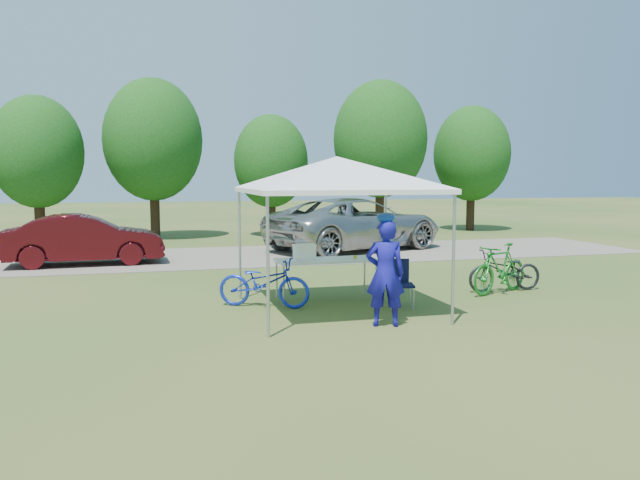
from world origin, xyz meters
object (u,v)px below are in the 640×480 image
object	(u,v)px
folding_table	(326,261)
cyclist	(385,273)
cooler	(304,252)
folding_chair	(399,279)
minivan	(356,224)
bike_blue	(264,283)
bike_dark	(505,271)
sedan	(85,239)
bike_green	(500,269)

from	to	relation	value
folding_table	cyclist	world-z (taller)	cyclist
folding_table	cooler	world-z (taller)	cooler
folding_chair	minivan	size ratio (longest dim) A/B	0.14
cyclist	minivan	xyz separation A→B (m)	(2.81, 9.90, 0.01)
bike_blue	bike_dark	distance (m)	5.12
folding_chair	minivan	xyz separation A→B (m)	(2.02, 8.57, 0.34)
bike_blue	sedan	size ratio (longest dim) A/B	0.42
cooler	bike_green	xyz separation A→B (m)	(4.03, -0.30, -0.43)
bike_green	cyclist	bearing A→B (deg)	-81.77
cooler	cyclist	distance (m)	2.44
folding_chair	bike_dark	world-z (taller)	folding_chair
bike_dark	sedan	size ratio (longest dim) A/B	0.40
sedan	bike_blue	bearing A→B (deg)	-154.12
sedan	minivan	bearing A→B (deg)	-83.94
bike_blue	cooler	bearing A→B (deg)	-37.78
bike_dark	minivan	world-z (taller)	minivan
bike_dark	cooler	bearing A→B (deg)	-91.99
folding_table	bike_green	size ratio (longest dim) A/B	1.13
folding_chair	bike_green	xyz separation A→B (m)	(2.49, 0.69, -0.00)
bike_dark	folding_chair	bearing A→B (deg)	-72.72
cyclist	minivan	bearing A→B (deg)	-89.50
bike_dark	minivan	xyz separation A→B (m)	(-0.70, 7.72, 0.42)
cooler	cyclist	size ratio (longest dim) A/B	0.24
folding_chair	sedan	bearing A→B (deg)	144.49
folding_chair	bike_green	size ratio (longest dim) A/B	0.51
minivan	sedan	distance (m)	8.24
folding_chair	cyclist	world-z (taller)	cyclist
bike_blue	bike_dark	bearing A→B (deg)	-59.33
cooler	bike_dark	xyz separation A→B (m)	(4.26, -0.14, -0.51)
minivan	folding_chair	bearing A→B (deg)	144.79
folding_chair	cyclist	bearing A→B (deg)	-106.37
folding_table	bike_dark	xyz separation A→B (m)	(3.83, -0.14, -0.31)
bike_green	bike_dark	distance (m)	0.29
bike_green	minivan	size ratio (longest dim) A/B	0.28
cooler	bike_blue	distance (m)	1.06
bike_green	minivan	distance (m)	7.91
cyclist	sedan	xyz separation A→B (m)	(-5.32, 8.56, -0.15)
folding_table	bike_green	world-z (taller)	bike_green
cyclist	bike_dark	world-z (taller)	cyclist
folding_table	minivan	distance (m)	8.20
bike_blue	minivan	distance (m)	9.12
bike_blue	bike_green	xyz separation A→B (m)	(4.89, 0.08, 0.06)
folding_table	bike_dark	world-z (taller)	bike_dark
folding_chair	cooler	xyz separation A→B (m)	(-1.54, 0.99, 0.43)
folding_table	folding_chair	world-z (taller)	folding_chair
cyclist	bike_dark	xyz separation A→B (m)	(3.51, 2.18, -0.42)
cooler	minivan	size ratio (longest dim) A/B	0.07
cyclist	folding_chair	bearing A→B (deg)	-104.33
cooler	folding_chair	bearing A→B (deg)	-32.64
minivan	sedan	xyz separation A→B (m)	(-8.13, -1.34, -0.16)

